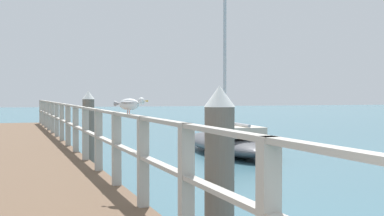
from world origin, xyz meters
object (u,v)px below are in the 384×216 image
at_px(seagull_foreground, 130,104).
at_px(dock_piling_far, 88,130).
at_px(boat_1, 229,141).
at_px(dock_piling_near, 219,186).

bearing_deg(seagull_foreground, dock_piling_far, -143.38).
xyz_separation_m(dock_piling_far, seagull_foreground, (-0.37, -6.43, 0.73)).
bearing_deg(dock_piling_far, boat_1, 27.52).
bearing_deg(dock_piling_near, boat_1, 67.36).
relative_size(dock_piling_far, boat_1, 0.28).
distance_m(dock_piling_far, seagull_foreground, 6.49).
bearing_deg(boat_1, dock_piling_far, -148.41).
relative_size(dock_piling_near, dock_piling_far, 1.00).
distance_m(dock_piling_near, boat_1, 11.99).
bearing_deg(seagull_foreground, dock_piling_near, 49.49).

